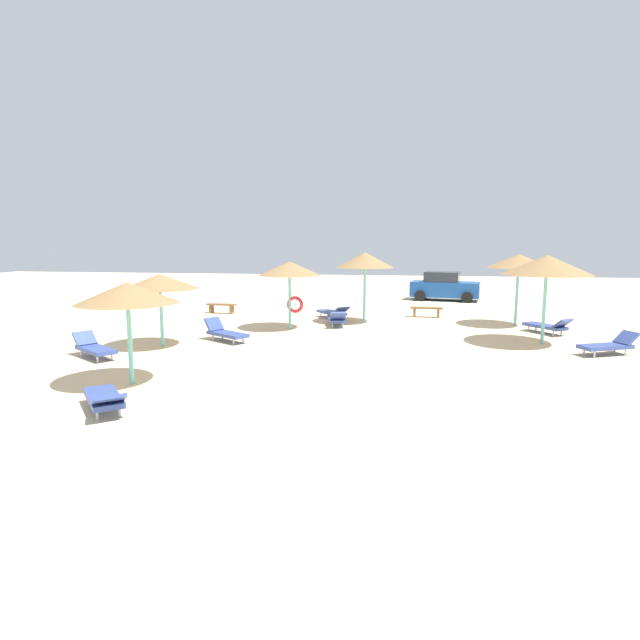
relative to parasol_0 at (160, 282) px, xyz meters
name	(u,v)px	position (x,y,z in m)	size (l,w,h in m)	color
ground_plane	(302,384)	(5.65, -3.90, -2.25)	(80.00, 80.00, 0.00)	beige
parasol_0	(160,282)	(0.00, 0.00, 0.00)	(2.63, 2.63, 2.51)	#6BC6BC
parasol_1	(365,260)	(6.53, 6.28, 0.51)	(2.52, 2.52, 3.09)	#6BC6BC
parasol_2	(290,269)	(3.61, 4.19, 0.20)	(2.55, 2.55, 2.77)	#6BC6BC
parasol_3	(127,293)	(1.31, -4.56, 0.10)	(2.56, 2.56, 2.62)	#6BC6BC
parasol_4	(519,261)	(12.99, 6.43, 0.50)	(2.61, 2.61, 3.05)	#6BC6BC
parasol_5	(547,265)	(13.08, 2.39, 0.54)	(3.04, 3.04, 3.14)	#6BC6BC
lounger_0	(94,348)	(-1.37, -1.94, -1.93)	(1.90, 1.61, 0.74)	#33478C
lounger_1	(333,312)	(5.03, 7.13, -1.93)	(1.71, 1.87, 0.65)	#33478C
lounger_2	(336,319)	(5.43, 5.14, -1.93)	(1.05, 1.98, 0.74)	#33478C
lounger_3	(104,398)	(1.84, -6.72, -1.94)	(1.71, 1.89, 0.61)	#33478C
lounger_4	(548,326)	(13.83, 4.59, -1.93)	(1.63, 1.91, 0.71)	#33478C
lounger_5	(609,345)	(14.75, 0.93, -1.93)	(1.98, 1.35, 0.73)	#33478C
lounger_6	(225,332)	(1.84, 1.23, -1.92)	(1.89, 1.55, 0.81)	#33478C
bench_0	(221,306)	(-0.69, 8.06, -1.90)	(1.53, 0.53, 0.49)	brown
bench_1	(426,310)	(9.33, 8.28, -1.90)	(1.52, 0.48, 0.49)	brown
parked_car	(445,287)	(10.70, 15.40, -1.42)	(4.25, 2.58, 1.72)	#194C9E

